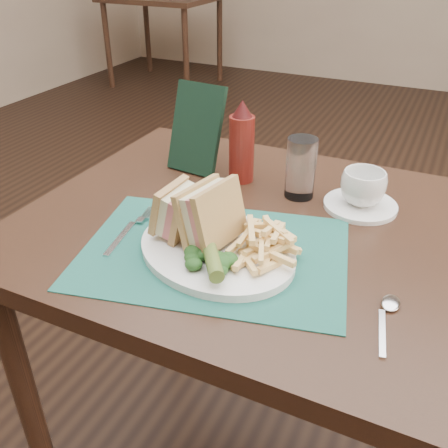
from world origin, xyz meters
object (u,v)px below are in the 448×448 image
(check_presenter, at_px, (196,129))
(sandwich_half_b, at_px, (202,210))
(sandwich_half_a, at_px, (169,207))
(drinking_glass, at_px, (301,168))
(plate, at_px, (217,250))
(saucer, at_px, (360,205))
(placemat, at_px, (214,252))
(ketchup_bottle, at_px, (242,141))
(coffee_cup, at_px, (363,188))
(table_bg_left, at_px, (165,41))
(table_main, at_px, (248,356))

(check_presenter, bearing_deg, sandwich_half_b, -54.42)
(sandwich_half_a, relative_size, drinking_glass, 0.73)
(plate, height_order, saucer, plate)
(saucer, relative_size, drinking_glass, 1.15)
(placemat, bearing_deg, sandwich_half_a, 174.19)
(sandwich_half_b, bearing_deg, sandwich_half_a, -166.11)
(placemat, distance_m, ketchup_bottle, 0.32)
(coffee_cup, bearing_deg, placemat, -125.43)
(sandwich_half_b, relative_size, coffee_cup, 1.27)
(table_bg_left, relative_size, drinking_glass, 6.92)
(plate, relative_size, coffee_cup, 3.30)
(sandwich_half_b, xyz_separation_m, saucer, (0.23, 0.27, -0.07))
(table_main, relative_size, check_presenter, 4.37)
(sandwich_half_a, bearing_deg, saucer, 45.28)
(placemat, relative_size, plate, 1.55)
(sandwich_half_a, distance_m, check_presenter, 0.32)
(placemat, xyz_separation_m, check_presenter, (-0.20, 0.31, 0.10))
(sandwich_half_b, height_order, ketchup_bottle, ketchup_bottle)
(coffee_cup, height_order, drinking_glass, drinking_glass)
(coffee_cup, height_order, ketchup_bottle, ketchup_bottle)
(placemat, xyz_separation_m, sandwich_half_a, (-0.10, 0.01, 0.06))
(coffee_cup, bearing_deg, sandwich_half_b, -130.45)
(sandwich_half_a, bearing_deg, plate, -4.26)
(sandwich_half_a, distance_m, ketchup_bottle, 0.29)
(plate, bearing_deg, drinking_glass, 97.60)
(plate, xyz_separation_m, sandwich_half_b, (-0.04, 0.01, 0.06))
(coffee_cup, distance_m, drinking_glass, 0.13)
(saucer, distance_m, ketchup_bottle, 0.29)
(coffee_cup, relative_size, check_presenter, 0.44)
(saucer, bearing_deg, placemat, -125.43)
(check_presenter, bearing_deg, drinking_glass, -0.75)
(drinking_glass, height_order, ketchup_bottle, ketchup_bottle)
(table_main, xyz_separation_m, check_presenter, (-0.22, 0.17, 0.48))
(saucer, relative_size, ketchup_bottle, 0.81)
(placemat, bearing_deg, ketchup_bottle, 104.71)
(coffee_cup, height_order, check_presenter, check_presenter)
(ketchup_bottle, bearing_deg, check_presenter, 174.22)
(check_presenter, bearing_deg, sandwich_half_a, -65.16)
(table_bg_left, relative_size, plate, 3.00)
(saucer, xyz_separation_m, coffee_cup, (0.00, 0.00, 0.04))
(plate, distance_m, saucer, 0.34)
(table_bg_left, xyz_separation_m, placemat, (2.14, -3.31, 0.38))
(table_main, relative_size, saucer, 6.00)
(placemat, distance_m, saucer, 0.34)
(sandwich_half_b, height_order, drinking_glass, sandwich_half_b)
(plate, relative_size, sandwich_half_a, 3.18)
(saucer, distance_m, check_presenter, 0.41)
(table_main, relative_size, sandwich_half_b, 7.82)
(drinking_glass, bearing_deg, coffee_cup, 1.43)
(placemat, bearing_deg, coffee_cup, 54.57)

